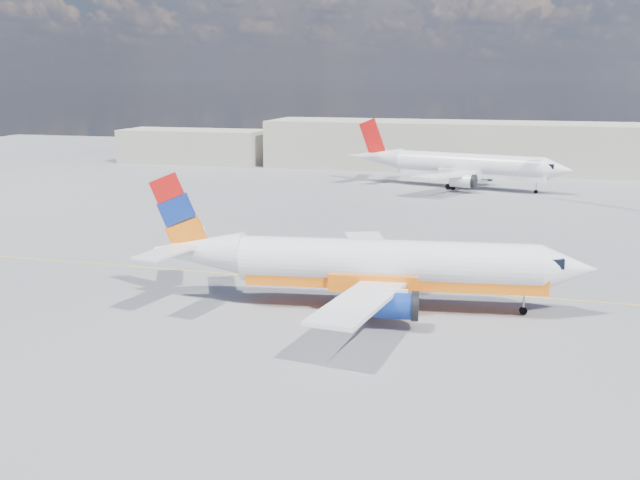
% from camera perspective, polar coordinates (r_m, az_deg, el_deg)
% --- Properties ---
extents(ground, '(240.00, 240.00, 0.00)m').
position_cam_1_polar(ground, '(51.68, 1.25, -4.34)').
color(ground, '#5C5C61').
rests_on(ground, ground).
extents(taxi_line, '(70.00, 0.15, 0.01)m').
position_cam_1_polar(taxi_line, '(54.47, 2.02, -3.43)').
color(taxi_line, yellow).
rests_on(taxi_line, ground).
extents(terminal_main, '(70.00, 14.00, 8.00)m').
position_cam_1_polar(terminal_main, '(123.60, 12.16, 7.36)').
color(terminal_main, '#B9B3A0').
rests_on(terminal_main, ground).
extents(terminal_annex, '(26.00, 10.00, 6.00)m').
position_cam_1_polar(terminal_annex, '(133.31, -10.10, 7.40)').
color(terminal_annex, '#B9B3A0').
rests_on(terminal_annex, ground).
extents(main_jet, '(30.10, 23.57, 9.11)m').
position_cam_1_polar(main_jet, '(47.89, 4.29, -1.99)').
color(main_jet, white).
rests_on(main_jet, ground).
extents(second_jet, '(31.27, 24.00, 9.44)m').
position_cam_1_polar(second_jet, '(102.58, 11.34, 5.83)').
color(second_jet, white).
rests_on(second_jet, ground).
extents(gse_tug, '(2.74, 2.31, 1.72)m').
position_cam_1_polar(gse_tug, '(56.83, 12.84, -2.21)').
color(gse_tug, black).
rests_on(gse_tug, ground).
extents(traffic_cone, '(0.41, 0.41, 0.57)m').
position_cam_1_polar(traffic_cone, '(53.24, 4.72, -3.55)').
color(traffic_cone, white).
rests_on(traffic_cone, ground).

